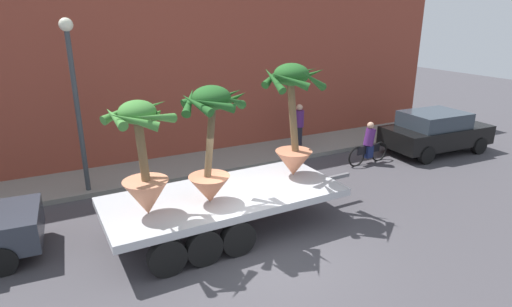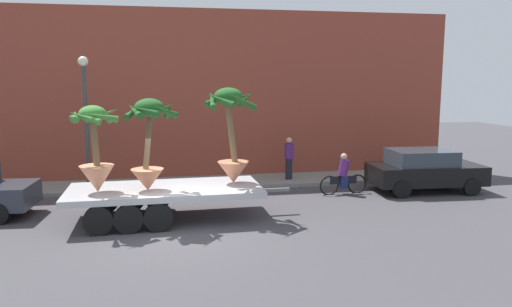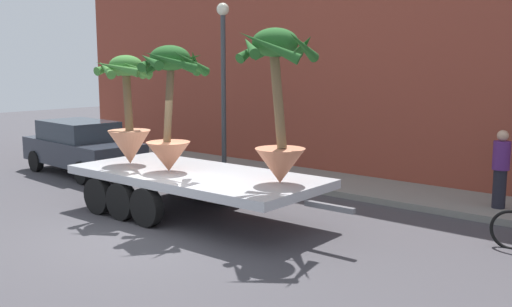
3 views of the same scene
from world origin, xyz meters
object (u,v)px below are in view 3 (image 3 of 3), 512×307
potted_palm_middle (128,114)px  street_lamp (223,65)px  flatbed_trailer (187,180)px  potted_palm_rear (170,105)px  trailing_car (82,146)px  potted_palm_front (278,104)px  pedestrian_near_gate (501,168)px

potted_palm_middle → street_lamp: (-0.84, 4.05, 1.11)m
flatbed_trailer → potted_palm_rear: (-0.17, -0.30, 1.63)m
trailing_car → potted_palm_front: bearing=-6.8°
pedestrian_near_gate → trailing_car: bearing=-164.2°
potted_palm_rear → trailing_car: size_ratio=0.60×
potted_palm_middle → potted_palm_front: (3.94, 0.51, 0.39)m
potted_palm_rear → potted_palm_middle: (-1.50, 0.05, -0.27)m
street_lamp → trailing_car: bearing=-143.4°
flatbed_trailer → potted_palm_front: potted_palm_front is taller
trailing_car → pedestrian_near_gate: 11.56m
potted_palm_front → potted_palm_rear: bearing=-167.2°
potted_palm_middle → trailing_car: (-4.28, 1.49, -1.30)m
trailing_car → street_lamp: bearing=36.6°
potted_palm_middle → pedestrian_near_gate: 8.33m
trailing_car → potted_palm_rear: bearing=-14.9°
trailing_car → flatbed_trailer: bearing=-11.8°
flatbed_trailer → pedestrian_near_gate: bearing=40.2°
flatbed_trailer → street_lamp: bearing=123.3°
potted_palm_rear → street_lamp: (-2.33, 4.10, 0.84)m
potted_palm_front → trailing_car: size_ratio=0.67×
potted_palm_middle → pedestrian_near_gate: potted_palm_middle is taller
pedestrian_near_gate → potted_palm_front: bearing=-125.1°
flatbed_trailer → street_lamp: street_lamp is taller
potted_palm_rear → pedestrian_near_gate: potted_palm_rear is taller
potted_palm_front → street_lamp: (-4.78, 3.54, 0.72)m
flatbed_trailer → potted_palm_middle: size_ratio=2.71×
potted_palm_rear → trailing_car: bearing=165.1°
potted_palm_middle → potted_palm_front: bearing=7.3°
potted_palm_front → trailing_car: potted_palm_front is taller
street_lamp → pedestrian_near_gate: bearing=4.3°
flatbed_trailer → trailing_car: 6.08m
flatbed_trailer → trailing_car: size_ratio=1.53×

